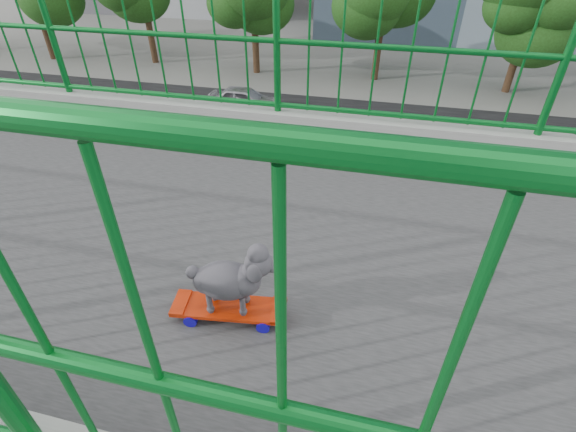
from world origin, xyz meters
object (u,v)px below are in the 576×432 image
(car_2, at_px, (559,191))
(car_3, at_px, (136,112))
(car_5, at_px, (244,272))
(car_6, at_px, (80,179))
(poodle, at_px, (231,278))
(skateboard, at_px, (229,309))
(car_4, at_px, (245,100))

(car_2, bearing_deg, car_3, 80.17)
(car_2, relative_size, car_5, 1.42)
(car_6, bearing_deg, poodle, 45.76)
(poodle, xyz_separation_m, car_6, (-9.74, -10.00, -6.50))
(poodle, height_order, car_3, poodle)
(car_2, bearing_deg, poodle, 151.53)
(car_3, height_order, car_6, car_3)
(skateboard, bearing_deg, car_2, 143.75)
(car_2, height_order, car_3, car_2)
(car_2, height_order, car_6, car_2)
(skateboard, distance_m, car_4, 21.46)
(car_4, bearing_deg, car_6, 161.41)
(skateboard, relative_size, car_3, 0.10)
(car_2, distance_m, car_5, 11.52)
(skateboard, xyz_separation_m, car_3, (-16.14, -11.42, -6.26))
(skateboard, distance_m, car_2, 16.00)
(car_3, bearing_deg, skateboard, -144.71)
(car_4, height_order, car_5, car_4)
(car_3, relative_size, car_5, 1.35)
(poodle, height_order, car_6, poodle)
(poodle, distance_m, car_4, 21.52)
(car_2, relative_size, car_6, 1.05)
(poodle, bearing_deg, car_4, -168.41)
(car_5, bearing_deg, car_6, -113.29)
(car_2, relative_size, car_3, 1.05)
(poodle, xyz_separation_m, car_4, (-19.34, -6.77, -6.60))
(car_5, relative_size, car_6, 0.74)
(skateboard, distance_m, car_6, 15.30)
(skateboard, bearing_deg, car_4, -168.47)
(car_3, relative_size, car_4, 1.39)
(poodle, xyz_separation_m, car_3, (-16.14, -11.45, -6.47))
(skateboard, height_order, car_4, skateboard)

